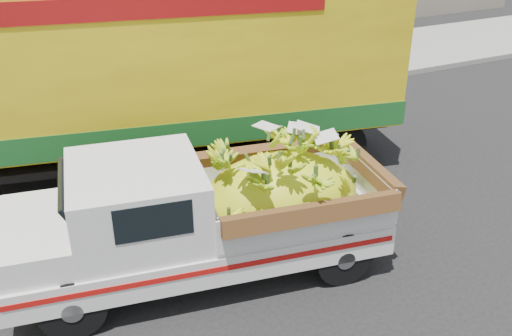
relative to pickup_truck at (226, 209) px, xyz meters
name	(u,v)px	position (x,y,z in m)	size (l,w,h in m)	color
ground	(82,278)	(-1.98, 0.67, -0.97)	(100.00, 100.00, 0.00)	black
curb	(31,135)	(-1.98, 6.22, -0.89)	(60.00, 0.25, 0.15)	gray
sidewalk	(20,105)	(-1.98, 8.32, -0.90)	(60.00, 4.00, 0.14)	gray
pickup_truck	(226,209)	(0.00, 0.00, 0.00)	(5.36, 2.67, 1.80)	black
semi_trailer	(70,70)	(-1.29, 3.76, 1.16)	(12.08, 4.81, 3.80)	black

